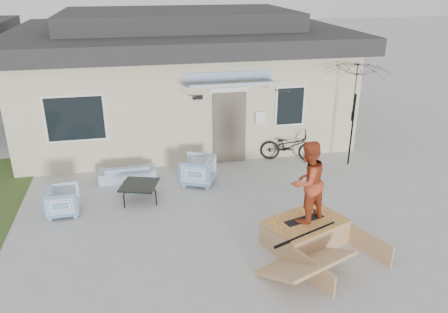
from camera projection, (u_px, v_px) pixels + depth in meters
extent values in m
plane|color=#A9A9A9|center=(227.00, 250.00, 8.97)|extent=(90.00, 90.00, 0.00)
cube|color=beige|center=(181.00, 86.00, 15.63)|extent=(10.00, 7.00, 3.00)
cube|color=black|center=(179.00, 35.00, 14.96)|extent=(10.80, 7.80, 0.50)
cube|color=black|center=(178.00, 18.00, 14.75)|extent=(7.50, 4.50, 0.60)
cube|color=brown|center=(229.00, 128.00, 12.79)|extent=(0.95, 0.08, 2.10)
cube|color=white|center=(75.00, 118.00, 11.81)|extent=(1.60, 0.06, 1.30)
cube|color=white|center=(290.00, 106.00, 12.92)|extent=(0.90, 0.06, 1.20)
cube|color=#4479B2|center=(234.00, 84.00, 11.79)|extent=(2.50, 1.09, 0.29)
imported|color=#4479B2|center=(127.00, 169.00, 11.93)|extent=(1.54, 0.51, 0.59)
imported|color=#4479B2|center=(63.00, 200.00, 10.21)|extent=(0.69, 0.73, 0.73)
imported|color=#4479B2|center=(198.00, 169.00, 11.68)|extent=(1.01, 1.04, 0.83)
cube|color=black|center=(140.00, 192.00, 10.92)|extent=(1.05, 1.05, 0.41)
imported|color=black|center=(289.00, 143.00, 13.09)|extent=(1.81, 1.11, 1.09)
cylinder|color=black|center=(352.00, 130.00, 12.63)|extent=(0.05, 0.05, 2.10)
imported|color=black|center=(355.00, 106.00, 12.37)|extent=(2.35, 2.26, 0.90)
cube|color=black|center=(304.00, 219.00, 9.06)|extent=(0.90, 0.45, 0.05)
imported|color=#A93F21|center=(307.00, 180.00, 8.73)|extent=(1.03, 0.95, 1.69)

